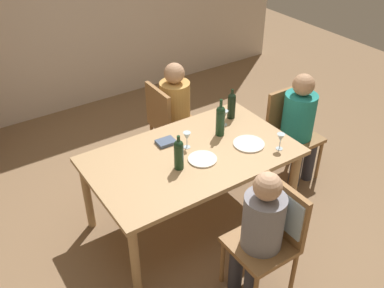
# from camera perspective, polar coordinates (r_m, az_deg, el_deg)

# --- Properties ---
(ground_plane) EXTENTS (10.00, 10.00, 0.00)m
(ground_plane) POSITION_cam_1_polar(r_m,az_deg,el_deg) (4.13, 0.00, -9.83)
(ground_plane) COLOR #846647
(rear_room_partition) EXTENTS (6.40, 0.12, 2.70)m
(rear_room_partition) POSITION_cam_1_polar(r_m,az_deg,el_deg) (5.66, -16.25, 17.26)
(rear_room_partition) COLOR beige
(rear_room_partition) RESTS_ON ground_plane
(dining_table) EXTENTS (1.74, 1.04, 0.75)m
(dining_table) POSITION_cam_1_polar(r_m,az_deg,el_deg) (3.70, 0.00, -2.32)
(dining_table) COLOR tan
(dining_table) RESTS_ON ground_plane
(chair_near) EXTENTS (0.46, 0.44, 0.92)m
(chair_near) POSITION_cam_1_polar(r_m,az_deg,el_deg) (3.28, 10.76, -10.37)
(chair_near) COLOR olive
(chair_near) RESTS_ON ground_plane
(chair_far_right) EXTENTS (0.44, 0.44, 0.92)m
(chair_far_right) POSITION_cam_1_polar(r_m,az_deg,el_deg) (4.54, -3.11, 3.16)
(chair_far_right) COLOR olive
(chair_far_right) RESTS_ON ground_plane
(chair_right_end) EXTENTS (0.44, 0.44, 0.92)m
(chair_right_end) POSITION_cam_1_polar(r_m,az_deg,el_deg) (4.52, 12.68, 2.12)
(chair_right_end) COLOR olive
(chair_right_end) RESTS_ON ground_plane
(person_woman_host) EXTENTS (0.34, 0.30, 1.12)m
(person_woman_host) POSITION_cam_1_polar(r_m,az_deg,el_deg) (3.17, 8.84, -10.81)
(person_woman_host) COLOR #33333D
(person_woman_host) RESTS_ON ground_plane
(person_man_bearded) EXTENTS (0.36, 0.31, 1.14)m
(person_man_bearded) POSITION_cam_1_polar(r_m,az_deg,el_deg) (4.53, -1.93, 4.94)
(person_man_bearded) COLOR #33333D
(person_man_bearded) RESTS_ON ground_plane
(person_man_guest) EXTENTS (0.31, 0.36, 1.15)m
(person_man_guest) POSITION_cam_1_polar(r_m,az_deg,el_deg) (4.39, 13.92, 2.90)
(person_man_guest) COLOR #33333D
(person_man_guest) RESTS_ON ground_plane
(wine_bottle_tall_green) EXTENTS (0.08, 0.08, 0.35)m
(wine_bottle_tall_green) POSITION_cam_1_polar(r_m,az_deg,el_deg) (3.82, 3.73, 3.19)
(wine_bottle_tall_green) COLOR #19381E
(wine_bottle_tall_green) RESTS_ON dining_table
(wine_bottle_dark_red) EXTENTS (0.08, 0.08, 0.30)m
(wine_bottle_dark_red) POSITION_cam_1_polar(r_m,az_deg,el_deg) (4.10, 5.19, 5.12)
(wine_bottle_dark_red) COLOR black
(wine_bottle_dark_red) RESTS_ON dining_table
(wine_bottle_short_olive) EXTENTS (0.08, 0.08, 0.30)m
(wine_bottle_short_olive) POSITION_cam_1_polar(r_m,az_deg,el_deg) (3.41, -1.74, -1.26)
(wine_bottle_short_olive) COLOR #19381E
(wine_bottle_short_olive) RESTS_ON dining_table
(wine_glass_near_left) EXTENTS (0.07, 0.07, 0.15)m
(wine_glass_near_left) POSITION_cam_1_polar(r_m,az_deg,el_deg) (3.67, -0.67, 0.95)
(wine_glass_near_left) COLOR silver
(wine_glass_near_left) RESTS_ON dining_table
(wine_glass_centre) EXTENTS (0.07, 0.07, 0.15)m
(wine_glass_centre) POSITION_cam_1_polar(r_m,az_deg,el_deg) (3.73, 11.50, 0.74)
(wine_glass_centre) COLOR silver
(wine_glass_centre) RESTS_ON dining_table
(wine_glass_near_right) EXTENTS (0.07, 0.07, 0.15)m
(wine_glass_near_right) POSITION_cam_1_polar(r_m,az_deg,el_deg) (3.99, 4.26, 3.82)
(wine_glass_near_right) COLOR silver
(wine_glass_near_right) RESTS_ON dining_table
(dinner_plate_host) EXTENTS (0.27, 0.27, 0.01)m
(dinner_plate_host) POSITION_cam_1_polar(r_m,az_deg,el_deg) (3.79, 7.42, 0.02)
(dinner_plate_host) COLOR silver
(dinner_plate_host) RESTS_ON dining_table
(dinner_plate_guest_left) EXTENTS (0.24, 0.24, 0.01)m
(dinner_plate_guest_left) POSITION_cam_1_polar(r_m,az_deg,el_deg) (3.58, 1.38, -1.98)
(dinner_plate_guest_left) COLOR silver
(dinner_plate_guest_left) RESTS_ON dining_table
(folded_napkin) EXTENTS (0.17, 0.13, 0.03)m
(folded_napkin) POSITION_cam_1_polar(r_m,az_deg,el_deg) (3.78, -3.43, 0.26)
(folded_napkin) COLOR #4C5B75
(folded_napkin) RESTS_ON dining_table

